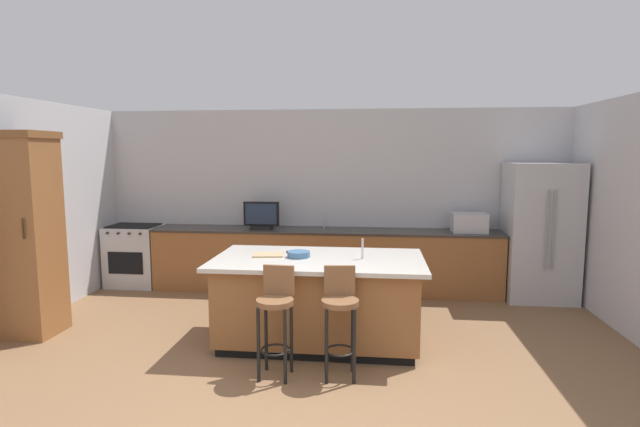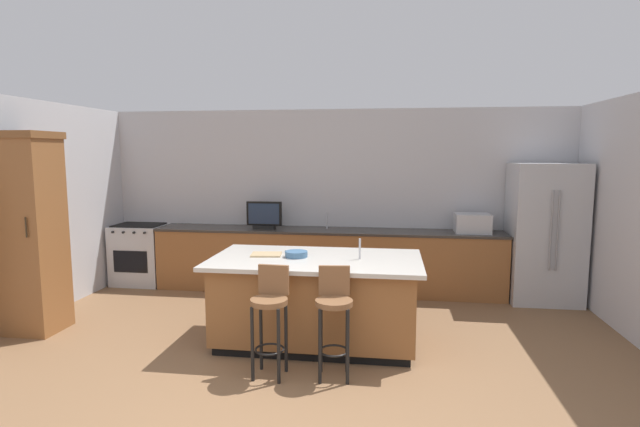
{
  "view_description": "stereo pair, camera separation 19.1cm",
  "coord_description": "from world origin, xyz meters",
  "px_view_note": "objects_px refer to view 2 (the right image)",
  "views": [
    {
      "loc": [
        0.65,
        -3.28,
        2.05
      ],
      "look_at": [
        -0.01,
        2.69,
        1.31
      ],
      "focal_mm": 27.62,
      "sensor_mm": 36.0,
      "label": 1
    },
    {
      "loc": [
        0.84,
        -3.26,
        2.05
      ],
      "look_at": [
        -0.01,
        2.69,
        1.31
      ],
      "focal_mm": 27.62,
      "sensor_mm": 36.0,
      "label": 2
    }
  ],
  "objects_px": {
    "bar_stool_right": "(334,312)",
    "fruit_bowl": "(296,254)",
    "refrigerator": "(545,233)",
    "tv_monitor": "(264,216)",
    "range_oven": "(140,254)",
    "bar_stool_left": "(270,310)",
    "microwave": "(472,223)",
    "kitchen_island": "(316,300)",
    "cell_phone": "(288,252)",
    "cabinet_tower": "(32,229)",
    "cutting_board": "(266,254)"
  },
  "relations": [
    {
      "from": "bar_stool_left",
      "to": "kitchen_island",
      "type": "bearing_deg",
      "value": 73.96
    },
    {
      "from": "refrigerator",
      "to": "range_oven",
      "type": "bearing_deg",
      "value": 179.34
    },
    {
      "from": "cabinet_tower",
      "to": "microwave",
      "type": "bearing_deg",
      "value": 22.08
    },
    {
      "from": "bar_stool_left",
      "to": "bar_stool_right",
      "type": "distance_m",
      "value": 0.58
    },
    {
      "from": "microwave",
      "to": "bar_stool_right",
      "type": "distance_m",
      "value": 3.27
    },
    {
      "from": "refrigerator",
      "to": "microwave",
      "type": "relative_size",
      "value": 3.98
    },
    {
      "from": "refrigerator",
      "to": "fruit_bowl",
      "type": "distance_m",
      "value": 3.65
    },
    {
      "from": "cabinet_tower",
      "to": "bar_stool_right",
      "type": "distance_m",
      "value": 3.65
    },
    {
      "from": "kitchen_island",
      "to": "microwave",
      "type": "distance_m",
      "value": 2.85
    },
    {
      "from": "tv_monitor",
      "to": "cutting_board",
      "type": "bearing_deg",
      "value": -74.85
    },
    {
      "from": "range_oven",
      "to": "tv_monitor",
      "type": "height_order",
      "value": "tv_monitor"
    },
    {
      "from": "kitchen_island",
      "to": "cabinet_tower",
      "type": "bearing_deg",
      "value": -178.35
    },
    {
      "from": "cabinet_tower",
      "to": "tv_monitor",
      "type": "distance_m",
      "value": 2.99
    },
    {
      "from": "kitchen_island",
      "to": "cell_phone",
      "type": "height_order",
      "value": "cell_phone"
    },
    {
      "from": "cutting_board",
      "to": "tv_monitor",
      "type": "bearing_deg",
      "value": 105.15
    },
    {
      "from": "fruit_bowl",
      "to": "range_oven",
      "type": "bearing_deg",
      "value": 145.25
    },
    {
      "from": "kitchen_island",
      "to": "microwave",
      "type": "xyz_separation_m",
      "value": [
        1.93,
        2.01,
        0.58
      ]
    },
    {
      "from": "microwave",
      "to": "bar_stool_right",
      "type": "bearing_deg",
      "value": -120.5
    },
    {
      "from": "kitchen_island",
      "to": "cell_phone",
      "type": "xyz_separation_m",
      "value": [
        -0.35,
        0.24,
        0.46
      ]
    },
    {
      "from": "kitchen_island",
      "to": "bar_stool_right",
      "type": "distance_m",
      "value": 0.85
    },
    {
      "from": "cell_phone",
      "to": "microwave",
      "type": "bearing_deg",
      "value": 22.24
    },
    {
      "from": "tv_monitor",
      "to": "cutting_board",
      "type": "distance_m",
      "value": 1.97
    },
    {
      "from": "refrigerator",
      "to": "tv_monitor",
      "type": "distance_m",
      "value": 3.96
    },
    {
      "from": "kitchen_island",
      "to": "cabinet_tower",
      "type": "distance_m",
      "value": 3.33
    },
    {
      "from": "refrigerator",
      "to": "fruit_bowl",
      "type": "xyz_separation_m",
      "value": [
        -3.1,
        -1.93,
        0.01
      ]
    },
    {
      "from": "cutting_board",
      "to": "range_oven",
      "type": "bearing_deg",
      "value": 142.43
    },
    {
      "from": "kitchen_island",
      "to": "refrigerator",
      "type": "height_order",
      "value": "refrigerator"
    },
    {
      "from": "bar_stool_right",
      "to": "cutting_board",
      "type": "distance_m",
      "value": 1.24
    },
    {
      "from": "refrigerator",
      "to": "tv_monitor",
      "type": "xyz_separation_m",
      "value": [
        -3.95,
        0.02,
        0.16
      ]
    },
    {
      "from": "cabinet_tower",
      "to": "tv_monitor",
      "type": "height_order",
      "value": "cabinet_tower"
    },
    {
      "from": "refrigerator",
      "to": "cutting_board",
      "type": "relative_size",
      "value": 5.9
    },
    {
      "from": "range_oven",
      "to": "bar_stool_left",
      "type": "distance_m",
      "value": 3.99
    },
    {
      "from": "cutting_board",
      "to": "cell_phone",
      "type": "bearing_deg",
      "value": 42.2
    },
    {
      "from": "cabinet_tower",
      "to": "range_oven",
      "type": "bearing_deg",
      "value": 85.66
    },
    {
      "from": "kitchen_island",
      "to": "tv_monitor",
      "type": "height_order",
      "value": "tv_monitor"
    },
    {
      "from": "microwave",
      "to": "bar_stool_left",
      "type": "bearing_deg",
      "value": -128.07
    },
    {
      "from": "bar_stool_right",
      "to": "fruit_bowl",
      "type": "xyz_separation_m",
      "value": [
        -0.5,
        0.8,
        0.35
      ]
    },
    {
      "from": "fruit_bowl",
      "to": "cell_phone",
      "type": "xyz_separation_m",
      "value": [
        -0.14,
        0.23,
        -0.03
      ]
    },
    {
      "from": "cutting_board",
      "to": "microwave",
      "type": "bearing_deg",
      "value": 38.09
    },
    {
      "from": "kitchen_island",
      "to": "bar_stool_right",
      "type": "bearing_deg",
      "value": -70.09
    },
    {
      "from": "tv_monitor",
      "to": "cell_phone",
      "type": "relative_size",
      "value": 3.52
    },
    {
      "from": "cell_phone",
      "to": "fruit_bowl",
      "type": "bearing_deg",
      "value": -75.05
    },
    {
      "from": "cabinet_tower",
      "to": "cell_phone",
      "type": "xyz_separation_m",
      "value": [
        2.9,
        0.34,
        -0.24
      ]
    },
    {
      "from": "kitchen_island",
      "to": "bar_stool_left",
      "type": "distance_m",
      "value": 0.9
    },
    {
      "from": "cabinet_tower",
      "to": "fruit_bowl",
      "type": "relative_size",
      "value": 9.47
    },
    {
      "from": "cell_phone",
      "to": "cutting_board",
      "type": "bearing_deg",
      "value": -153.26
    },
    {
      "from": "microwave",
      "to": "bar_stool_left",
      "type": "distance_m",
      "value": 3.64
    },
    {
      "from": "fruit_bowl",
      "to": "cutting_board",
      "type": "bearing_deg",
      "value": 172.33
    },
    {
      "from": "kitchen_island",
      "to": "bar_stool_right",
      "type": "relative_size",
      "value": 2.2
    },
    {
      "from": "kitchen_island",
      "to": "cabinet_tower",
      "type": "xyz_separation_m",
      "value": [
        -3.25,
        -0.09,
        0.71
      ]
    }
  ]
}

